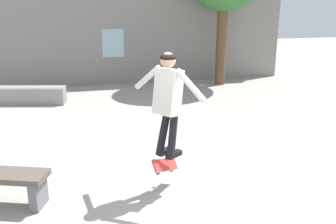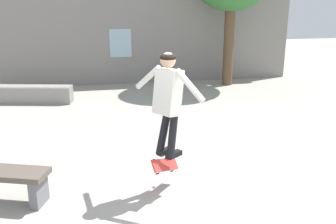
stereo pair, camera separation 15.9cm
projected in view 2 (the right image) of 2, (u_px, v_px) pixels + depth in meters
ground_plane at (214, 204)px, 5.17m from camera, size 40.00×40.00×0.00m
building_backdrop at (138, 27)px, 12.27m from camera, size 11.02×0.52×4.48m
skate_ledge at (33, 94)px, 10.16m from camera, size 2.14×0.86×0.47m
skater at (168, 96)px, 5.10m from camera, size 0.80×1.06×1.48m
skateboard_flipping at (165, 165)px, 5.38m from camera, size 0.51×0.71×0.43m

